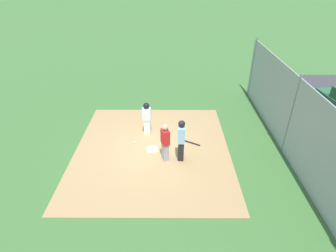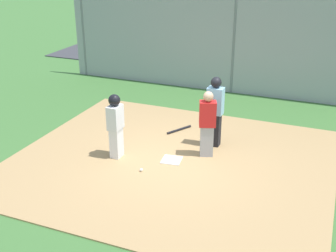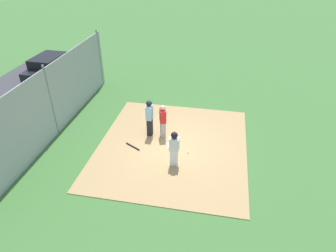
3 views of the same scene
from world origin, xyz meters
name	(u,v)px [view 1 (image 1 of 3)]	position (x,y,z in m)	size (l,w,h in m)	color
ground_plane	(152,150)	(0.00, 0.00, 0.00)	(140.00, 140.00, 0.00)	#3D6B33
dirt_infield	(152,150)	(0.00, 0.00, 0.01)	(7.20, 6.40, 0.03)	#A88456
home_plate	(152,149)	(0.00, 0.00, 0.04)	(0.44, 0.44, 0.02)	white
catcher	(165,142)	(-0.66, -0.56, 0.85)	(0.45, 0.38, 1.59)	#9E9EA3
umpire	(181,140)	(-0.66, -1.17, 0.96)	(0.39, 0.27, 1.76)	black
runner	(147,117)	(1.27, 0.29, 0.89)	(0.27, 0.38, 1.54)	silver
baseball_bat	(191,143)	(0.45, -1.68, 0.06)	(0.06, 0.06, 0.80)	black
baseball	(136,143)	(0.42, 0.74, 0.07)	(0.07, 0.07, 0.07)	white
backstop_fence	(291,117)	(0.00, -5.46, 1.60)	(12.00, 0.10, 3.35)	#93999E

